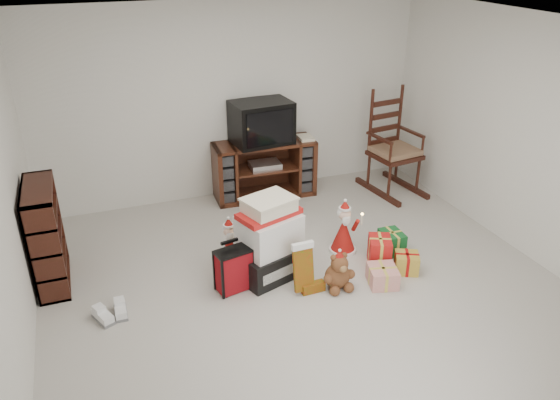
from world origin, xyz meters
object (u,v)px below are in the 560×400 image
(gift_cluster, at_px, (394,258))
(rocking_chair, at_px, (392,155))
(bookshelf, at_px, (47,237))
(mrs_claus_figurine, at_px, (230,247))
(teddy_bear, at_px, (338,273))
(crt_television, at_px, (262,122))
(gift_pile, at_px, (269,243))
(tv_stand, at_px, (264,169))
(red_suitcase, at_px, (234,270))
(sneaker_pair, at_px, (112,313))
(santa_figurine, at_px, (343,232))

(gift_cluster, bearing_deg, rocking_chair, 60.48)
(bookshelf, bearing_deg, mrs_claus_figurine, -10.78)
(rocking_chair, distance_m, teddy_bear, 2.56)
(bookshelf, xyz_separation_m, rocking_chair, (4.33, 0.76, -0.01))
(rocking_chair, xyz_separation_m, crt_television, (-1.71, 0.40, 0.53))
(gift_pile, bearing_deg, tv_stand, 53.90)
(tv_stand, height_order, crt_television, crt_television)
(rocking_chair, height_order, gift_cluster, rocking_chair)
(red_suitcase, bearing_deg, crt_television, 52.10)
(red_suitcase, bearing_deg, gift_pile, 6.69)
(red_suitcase, xyz_separation_m, teddy_bear, (0.96, -0.33, -0.06))
(gift_pile, relative_size, sneaker_pair, 2.62)
(bookshelf, relative_size, red_suitcase, 1.98)
(rocking_chair, height_order, red_suitcase, rocking_chair)
(tv_stand, relative_size, bookshelf, 1.29)
(gift_pile, distance_m, sneaker_pair, 1.63)
(rocking_chair, bearing_deg, mrs_claus_figurine, -164.99)
(tv_stand, distance_m, mrs_claus_figurine, 1.75)
(rocking_chair, relative_size, gift_pile, 1.69)
(santa_figurine, bearing_deg, tv_stand, 101.17)
(red_suitcase, relative_size, santa_figurine, 0.84)
(sneaker_pair, bearing_deg, tv_stand, 28.29)
(tv_stand, distance_m, rocking_chair, 1.73)
(santa_figurine, relative_size, mrs_claus_figurine, 1.13)
(red_suitcase, bearing_deg, santa_figurine, 0.05)
(gift_cluster, bearing_deg, gift_pile, 163.86)
(bookshelf, relative_size, sneaker_pair, 3.20)
(sneaker_pair, bearing_deg, gift_pile, -8.13)
(red_suitcase, relative_size, teddy_bear, 1.36)
(tv_stand, xyz_separation_m, gift_pile, (-0.58, -1.81, -0.01))
(teddy_bear, bearing_deg, mrs_claus_figurine, 138.03)
(gift_cluster, bearing_deg, bookshelf, 162.98)
(mrs_claus_figurine, relative_size, crt_television, 0.71)
(tv_stand, bearing_deg, bookshelf, -153.63)
(red_suitcase, height_order, gift_cluster, red_suitcase)
(crt_television, bearing_deg, teddy_bear, -95.20)
(bookshelf, distance_m, santa_figurine, 3.04)
(bookshelf, bearing_deg, santa_figurine, -9.88)
(rocking_chair, xyz_separation_m, red_suitcase, (-2.67, -1.55, -0.26))
(santa_figurine, relative_size, gift_cluster, 0.72)
(teddy_bear, bearing_deg, gift_cluster, 8.39)
(rocking_chair, xyz_separation_m, gift_pile, (-2.25, -1.41, -0.12))
(gift_cluster, bearing_deg, red_suitcase, 172.30)
(red_suitcase, xyz_separation_m, mrs_claus_figurine, (0.08, 0.46, -0.01))
(rocking_chair, xyz_separation_m, santa_figurine, (-1.35, -1.28, -0.25))
(red_suitcase, height_order, mrs_claus_figurine, mrs_claus_figurine)
(gift_cluster, bearing_deg, mrs_claus_figurine, 156.54)
(red_suitcase, bearing_deg, gift_cluster, -19.38)
(rocking_chair, distance_m, red_suitcase, 3.10)
(gift_pile, bearing_deg, crt_television, 54.76)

